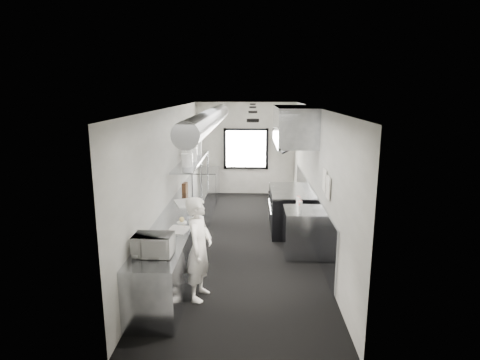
# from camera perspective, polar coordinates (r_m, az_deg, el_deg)

# --- Properties ---
(floor) EXTENTS (3.00, 8.00, 0.01)m
(floor) POSITION_cam_1_polar(r_m,az_deg,el_deg) (8.69, 0.37, -8.53)
(floor) COLOR black
(floor) RESTS_ON ground
(ceiling) EXTENTS (3.00, 8.00, 0.01)m
(ceiling) POSITION_cam_1_polar(r_m,az_deg,el_deg) (8.11, 0.40, 10.25)
(ceiling) COLOR silver
(ceiling) RESTS_ON wall_back
(wall_back) EXTENTS (3.00, 0.02, 2.80)m
(wall_back) POSITION_cam_1_polar(r_m,az_deg,el_deg) (12.23, 0.84, 4.48)
(wall_back) COLOR beige
(wall_back) RESTS_ON floor
(wall_front) EXTENTS (3.00, 0.02, 2.80)m
(wall_front) POSITION_cam_1_polar(r_m,az_deg,el_deg) (4.46, -0.90, -10.35)
(wall_front) COLOR beige
(wall_front) RESTS_ON floor
(wall_left) EXTENTS (0.02, 8.00, 2.80)m
(wall_left) POSITION_cam_1_polar(r_m,az_deg,el_deg) (8.46, -9.83, 0.59)
(wall_left) COLOR beige
(wall_left) RESTS_ON floor
(wall_right) EXTENTS (0.02, 8.00, 2.80)m
(wall_right) POSITION_cam_1_polar(r_m,az_deg,el_deg) (8.39, 10.69, 0.45)
(wall_right) COLOR beige
(wall_right) RESTS_ON floor
(wall_cladding) EXTENTS (0.03, 5.50, 1.10)m
(wall_cladding) POSITION_cam_1_polar(r_m,az_deg,el_deg) (8.88, 10.04, -4.50)
(wall_cladding) COLOR gray
(wall_cladding) RESTS_ON wall_right
(hvac_duct) EXTENTS (0.40, 6.40, 0.40)m
(hvac_duct) POSITION_cam_1_polar(r_m,az_deg,el_deg) (8.57, -4.28, 8.67)
(hvac_duct) COLOR gray
(hvac_duct) RESTS_ON ceiling
(service_window) EXTENTS (1.36, 0.05, 1.25)m
(service_window) POSITION_cam_1_polar(r_m,az_deg,el_deg) (12.19, 0.84, 4.45)
(service_window) COLOR white
(service_window) RESTS_ON wall_back
(exhaust_hood) EXTENTS (0.81, 2.20, 0.88)m
(exhaust_hood) POSITION_cam_1_polar(r_m,az_deg,el_deg) (8.88, 7.67, 7.70)
(exhaust_hood) COLOR gray
(exhaust_hood) RESTS_ON ceiling
(prep_counter) EXTENTS (0.70, 6.00, 0.90)m
(prep_counter) POSITION_cam_1_polar(r_m,az_deg,el_deg) (8.17, -7.85, -6.69)
(prep_counter) COLOR gray
(prep_counter) RESTS_ON floor
(pass_shelf) EXTENTS (0.45, 3.00, 0.68)m
(pass_shelf) POSITION_cam_1_polar(r_m,az_deg,el_deg) (9.34, -6.79, 2.67)
(pass_shelf) COLOR gray
(pass_shelf) RESTS_ON prep_counter
(range) EXTENTS (0.88, 1.60, 0.94)m
(range) POSITION_cam_1_polar(r_m,az_deg,el_deg) (9.23, 6.95, -4.25)
(range) COLOR black
(range) RESTS_ON floor
(bottle_station) EXTENTS (0.65, 0.80, 0.90)m
(bottle_station) POSITION_cam_1_polar(r_m,az_deg,el_deg) (7.93, 8.65, -7.33)
(bottle_station) COLOR gray
(bottle_station) RESTS_ON floor
(far_work_table) EXTENTS (0.70, 1.20, 0.90)m
(far_work_table) POSITION_cam_1_polar(r_m,az_deg,el_deg) (11.69, -4.88, -0.69)
(far_work_table) COLOR gray
(far_work_table) RESTS_ON floor
(notice_sheet_a) EXTENTS (0.02, 0.28, 0.38)m
(notice_sheet_a) POSITION_cam_1_polar(r_m,az_deg,el_deg) (7.18, 11.95, -0.01)
(notice_sheet_a) COLOR white
(notice_sheet_a) RESTS_ON wall_right
(notice_sheet_b) EXTENTS (0.02, 0.28, 0.38)m
(notice_sheet_b) POSITION_cam_1_polar(r_m,az_deg,el_deg) (6.86, 12.44, -1.06)
(notice_sheet_b) COLOR white
(notice_sheet_b) RESTS_ON wall_right
(line_cook) EXTENTS (0.49, 0.65, 1.61)m
(line_cook) POSITION_cam_1_polar(r_m,az_deg,el_deg) (6.18, -5.84, -9.67)
(line_cook) COLOR white
(line_cook) RESTS_ON floor
(microwave) EXTENTS (0.51, 0.39, 0.30)m
(microwave) POSITION_cam_1_polar(r_m,az_deg,el_deg) (5.74, -12.23, -9.01)
(microwave) COLOR silver
(microwave) RESTS_ON prep_counter
(deli_tub_a) EXTENTS (0.18, 0.18, 0.11)m
(deli_tub_a) POSITION_cam_1_polar(r_m,az_deg,el_deg) (5.99, -13.01, -9.09)
(deli_tub_a) COLOR #B7C4B5
(deli_tub_a) RESTS_ON prep_counter
(deli_tub_b) EXTENTS (0.13, 0.13, 0.09)m
(deli_tub_b) POSITION_cam_1_polar(r_m,az_deg,el_deg) (6.24, -12.74, -8.25)
(deli_tub_b) COLOR #B7C4B5
(deli_tub_b) RESTS_ON prep_counter
(newspaper) EXTENTS (0.40, 0.46, 0.01)m
(newspaper) POSITION_cam_1_polar(r_m,az_deg,el_deg) (6.69, -8.83, -7.02)
(newspaper) COLOR white
(newspaper) RESTS_ON prep_counter
(small_plate) EXTENTS (0.21, 0.21, 0.01)m
(small_plate) POSITION_cam_1_polar(r_m,az_deg,el_deg) (7.05, -8.28, -5.97)
(small_plate) COLOR white
(small_plate) RESTS_ON prep_counter
(pastry) EXTENTS (0.09, 0.09, 0.09)m
(pastry) POSITION_cam_1_polar(r_m,az_deg,el_deg) (7.03, -8.29, -5.57)
(pastry) COLOR #DCBF73
(pastry) RESTS_ON small_plate
(cutting_board) EXTENTS (0.65, 0.74, 0.02)m
(cutting_board) POSITION_cam_1_polar(r_m,az_deg,el_deg) (8.20, -7.48, -3.23)
(cutting_board) COLOR silver
(cutting_board) RESTS_ON prep_counter
(knife_block) EXTENTS (0.11, 0.21, 0.22)m
(knife_block) POSITION_cam_1_polar(r_m,az_deg,el_deg) (9.06, -7.85, -1.07)
(knife_block) COLOR #54351D
(knife_block) RESTS_ON prep_counter
(plate_stack_a) EXTENTS (0.31, 0.31, 0.28)m
(plate_stack_a) POSITION_cam_1_polar(r_m,az_deg,el_deg) (8.49, -7.54, 2.83)
(plate_stack_a) COLOR white
(plate_stack_a) RESTS_ON pass_shelf
(plate_stack_b) EXTENTS (0.24, 0.24, 0.29)m
(plate_stack_b) POSITION_cam_1_polar(r_m,az_deg,el_deg) (9.13, -6.90, 3.59)
(plate_stack_b) COLOR white
(plate_stack_b) RESTS_ON pass_shelf
(plate_stack_c) EXTENTS (0.30, 0.30, 0.34)m
(plate_stack_c) POSITION_cam_1_polar(r_m,az_deg,el_deg) (9.48, -6.82, 4.07)
(plate_stack_c) COLOR white
(plate_stack_c) RESTS_ON pass_shelf
(plate_stack_d) EXTENTS (0.31, 0.31, 0.37)m
(plate_stack_d) POSITION_cam_1_polar(r_m,az_deg,el_deg) (10.02, -6.16, 4.65)
(plate_stack_d) COLOR white
(plate_stack_d) RESTS_ON pass_shelf
(squeeze_bottle_a) EXTENTS (0.06, 0.06, 0.16)m
(squeeze_bottle_a) POSITION_cam_1_polar(r_m,az_deg,el_deg) (7.52, 8.40, -4.17)
(squeeze_bottle_a) COLOR silver
(squeeze_bottle_a) RESTS_ON bottle_station
(squeeze_bottle_b) EXTENTS (0.08, 0.08, 0.19)m
(squeeze_bottle_b) POSITION_cam_1_polar(r_m,az_deg,el_deg) (7.65, 8.36, -3.77)
(squeeze_bottle_b) COLOR silver
(squeeze_bottle_b) RESTS_ON bottle_station
(squeeze_bottle_c) EXTENTS (0.06, 0.06, 0.17)m
(squeeze_bottle_c) POSITION_cam_1_polar(r_m,az_deg,el_deg) (7.77, 8.66, -3.59)
(squeeze_bottle_c) COLOR silver
(squeeze_bottle_c) RESTS_ON bottle_station
(squeeze_bottle_d) EXTENTS (0.08, 0.08, 0.20)m
(squeeze_bottle_d) POSITION_cam_1_polar(r_m,az_deg,el_deg) (7.93, 8.50, -3.18)
(squeeze_bottle_d) COLOR silver
(squeeze_bottle_d) RESTS_ON bottle_station
(squeeze_bottle_e) EXTENTS (0.06, 0.06, 0.18)m
(squeeze_bottle_e) POSITION_cam_1_polar(r_m,az_deg,el_deg) (8.06, 8.22, -2.97)
(squeeze_bottle_e) COLOR silver
(squeeze_bottle_e) RESTS_ON bottle_station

